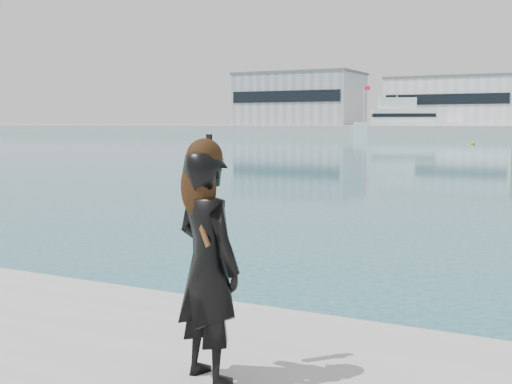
% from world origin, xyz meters
% --- Properties ---
extents(warehouse_grey_left, '(26.52, 16.36, 11.50)m').
position_xyz_m(warehouse_grey_left, '(-55.00, 127.98, 7.76)').
color(warehouse_grey_left, gray).
rests_on(warehouse_grey_left, far_quay).
extents(warehouse_white, '(24.48, 15.35, 9.50)m').
position_xyz_m(warehouse_white, '(-22.00, 127.98, 6.76)').
color(warehouse_white, silver).
rests_on(warehouse_white, far_quay).
extents(flagpole_left, '(1.28, 0.16, 8.00)m').
position_xyz_m(flagpole_left, '(-37.91, 121.00, 6.54)').
color(flagpole_left, silver).
rests_on(flagpole_left, far_quay).
extents(motor_yacht, '(20.75, 12.17, 9.36)m').
position_xyz_m(motor_yacht, '(-28.04, 115.08, 2.63)').
color(motor_yacht, white).
rests_on(motor_yacht, ground).
extents(buoy_far, '(0.50, 0.50, 0.50)m').
position_xyz_m(buoy_far, '(-9.81, 73.45, 0.00)').
color(buoy_far, '#D5BF0B').
rests_on(buoy_far, ground).
extents(woman, '(0.66, 0.56, 1.64)m').
position_xyz_m(woman, '(-0.57, -0.74, 1.63)').
color(woman, black).
rests_on(woman, near_quay).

